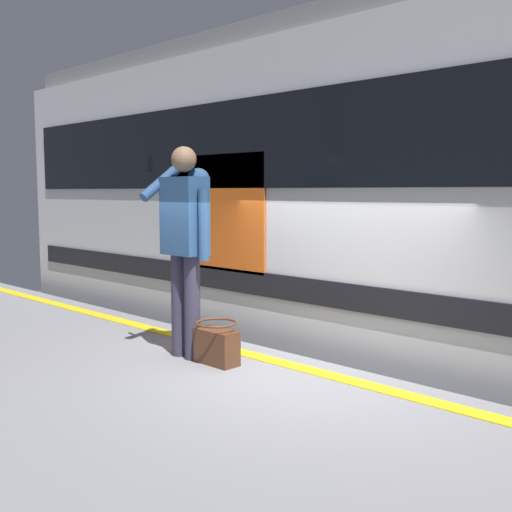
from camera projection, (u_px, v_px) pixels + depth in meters
The scene contains 8 objects.
ground_plane at pixel (315, 482), 5.42m from camera, with size 23.46×23.46×0.00m, color #4C4742.
platform at pixel (133, 501), 3.98m from camera, with size 15.40×3.84×1.13m, color gray.
safety_line at pixel (294, 366), 5.08m from camera, with size 15.09×0.16×0.01m, color yellow.
track_rail_near at pixel (382, 438), 6.20m from camera, with size 20.02×0.08×0.16m, color slate.
track_rail_far at pixel (447, 403), 7.23m from camera, with size 20.02×0.08×0.16m, color slate.
train_carriage at pixel (479, 188), 6.02m from camera, with size 12.61×3.02×4.17m.
passenger at pixel (186, 234), 5.26m from camera, with size 0.57×0.55×1.85m.
handbag at pixel (217, 344), 5.14m from camera, with size 0.40×0.36×0.37m.
Camera 1 is at (-3.21, 4.09, 2.59)m, focal length 42.53 mm.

